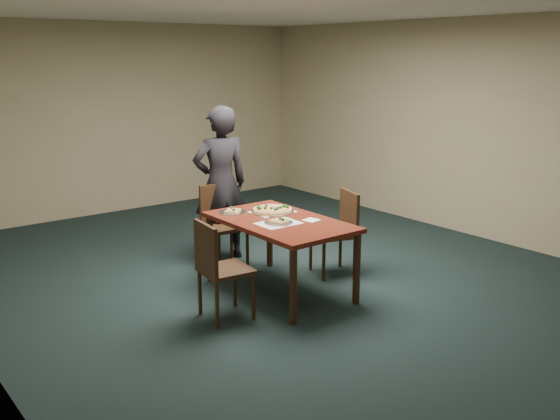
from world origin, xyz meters
TOP-DOWN VIEW (x-y plane):
  - ground at (0.00, 0.00)m, footprint 8.00×8.00m
  - room_shell at (0.00, 0.00)m, footprint 8.00×8.00m
  - dining_table at (-0.27, -0.18)m, footprint 0.90×1.50m
  - chair_far at (-0.25, 0.92)m, footprint 0.45×0.45m
  - chair_left at (-1.12, -0.37)m, footprint 0.46×0.46m
  - chair_right at (0.58, -0.13)m, footprint 0.53×0.53m
  - diner at (-0.15, 1.10)m, footprint 0.72×0.55m
  - placemat_main at (-0.13, 0.13)m, footprint 0.42×0.32m
  - placemat_near at (-0.36, -0.27)m, footprint 0.40×0.30m
  - pizza_pan at (-0.14, 0.13)m, footprint 0.45×0.45m
  - slice_plate_near at (-0.36, -0.27)m, footprint 0.28×0.28m
  - slice_plate_far at (-0.48, 0.35)m, footprint 0.28×0.28m
  - napkin at (-0.04, -0.38)m, footprint 0.17×0.17m

SIDE VIEW (x-z plane):
  - ground at x=0.00m, z-range 0.00..0.00m
  - chair_far at x=-0.25m, z-range 0.06..0.97m
  - chair_left at x=-1.12m, z-range 0.06..0.97m
  - chair_right at x=0.58m, z-range 0.06..0.97m
  - dining_table at x=-0.27m, z-range 0.28..1.03m
  - placemat_main at x=-0.13m, z-range 0.75..0.75m
  - placemat_near at x=-0.36m, z-range 0.75..0.75m
  - napkin at x=-0.04m, z-range 0.75..0.76m
  - slice_plate_far at x=-0.48m, z-range 0.73..0.79m
  - slice_plate_near at x=-0.36m, z-range 0.73..0.79m
  - pizza_pan at x=-0.14m, z-range 0.74..0.81m
  - diner at x=-0.15m, z-range 0.00..1.78m
  - room_shell at x=0.00m, z-range -2.26..5.74m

